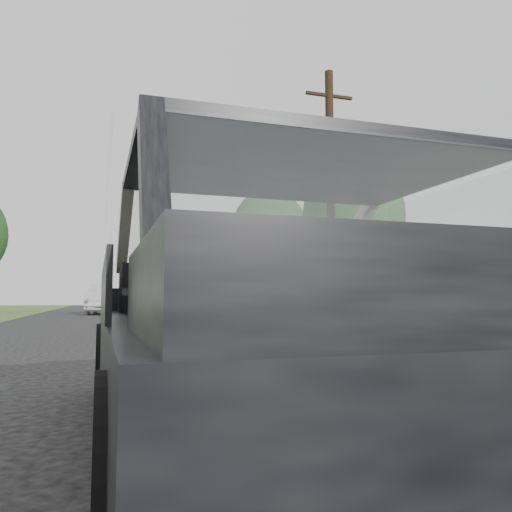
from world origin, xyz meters
TOP-DOWN VIEW (x-y plane):
  - ground at (0.00, 0.00)m, footprint 140.00×140.00m
  - subject_car at (0.00, 0.00)m, footprint 1.80×4.00m
  - dashboard at (0.00, 0.62)m, footprint 1.58×0.45m
  - driver_seat at (-0.40, -0.29)m, footprint 0.50×0.72m
  - passenger_seat at (0.40, -0.29)m, footprint 0.50×0.72m
  - steering_wheel at (-0.40, 0.33)m, footprint 0.36×0.36m
  - cat at (0.34, 0.58)m, footprint 0.63×0.25m
  - guardrail at (4.30, 10.00)m, footprint 0.05×90.00m
  - other_car at (-0.46, 25.31)m, footprint 2.44×5.05m
  - highway_sign at (5.26, 18.03)m, footprint 0.24×1.04m
  - utility_pole at (6.37, 12.16)m, footprint 0.33×0.33m
  - tree_1 at (10.73, 18.58)m, footprint 6.06×6.06m
  - tree_2 at (8.78, 26.18)m, footprint 5.46×5.46m
  - tree_3 at (12.42, 35.84)m, footprint 7.91×7.91m

SIDE VIEW (x-z plane):
  - ground at x=0.00m, z-range 0.00..0.00m
  - guardrail at x=4.30m, z-range 0.42..0.74m
  - subject_car at x=0.00m, z-range 0.00..1.45m
  - other_car at x=-0.46m, z-range 0.00..1.60m
  - dashboard at x=0.00m, z-range 0.70..1.00m
  - driver_seat at x=-0.40m, z-range 0.67..1.09m
  - passenger_seat at x=0.40m, z-range 0.67..1.09m
  - steering_wheel at x=-0.40m, z-range 0.90..0.94m
  - cat at x=0.34m, z-range 0.95..1.23m
  - highway_sign at x=5.26m, z-range 0.00..2.58m
  - tree_2 at x=8.78m, z-range 0.00..6.87m
  - tree_1 at x=10.73m, z-range 0.00..7.43m
  - utility_pole at x=6.37m, z-range 0.00..8.51m
  - tree_3 at x=12.42m, z-range 0.00..9.62m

